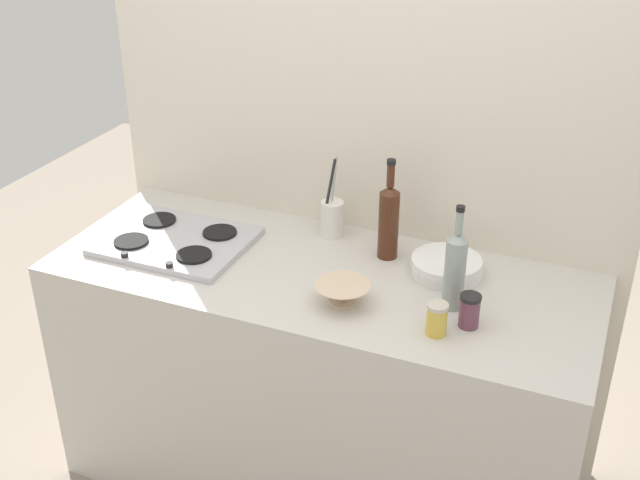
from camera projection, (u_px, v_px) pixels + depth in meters
name	position (u px, v px, depth m)	size (l,w,h in m)	color
ground_plane	(320.00, 476.00, 3.03)	(6.00, 6.00, 0.00)	gray
counter_block	(320.00, 382.00, 2.82)	(1.80, 0.70, 0.90)	beige
backsplash_panel	(361.00, 186.00, 2.85)	(1.90, 0.06, 2.11)	beige
stovetop_hob	(176.00, 241.00, 2.77)	(0.50, 0.39, 0.04)	#B2B2B7
plate_stack	(447.00, 266.00, 2.58)	(0.23, 0.24, 0.06)	white
wine_bottle_leftmost	(455.00, 269.00, 2.37)	(0.06, 0.06, 0.34)	gray
wine_bottle_mid_left	(389.00, 220.00, 2.64)	(0.07, 0.07, 0.35)	#472314
mixing_bowl	(342.00, 293.00, 2.42)	(0.17, 0.17, 0.07)	beige
utensil_crock	(332.00, 217.00, 2.80)	(0.08, 0.08, 0.30)	silver
condiment_jar_front	(437.00, 319.00, 2.28)	(0.06, 0.06, 0.10)	gold
condiment_jar_rear	(469.00, 311.00, 2.31)	(0.06, 0.06, 0.10)	#66384C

